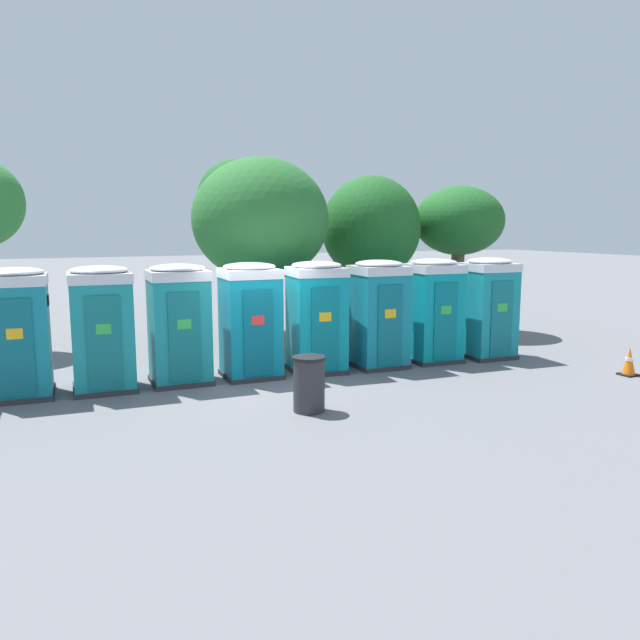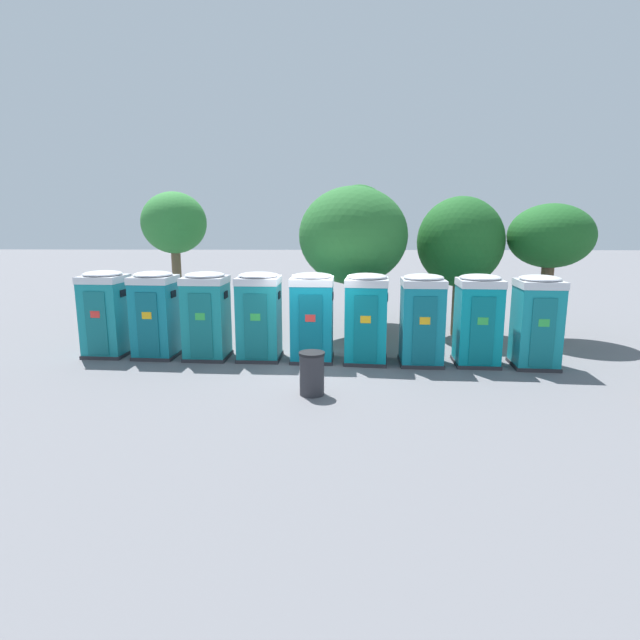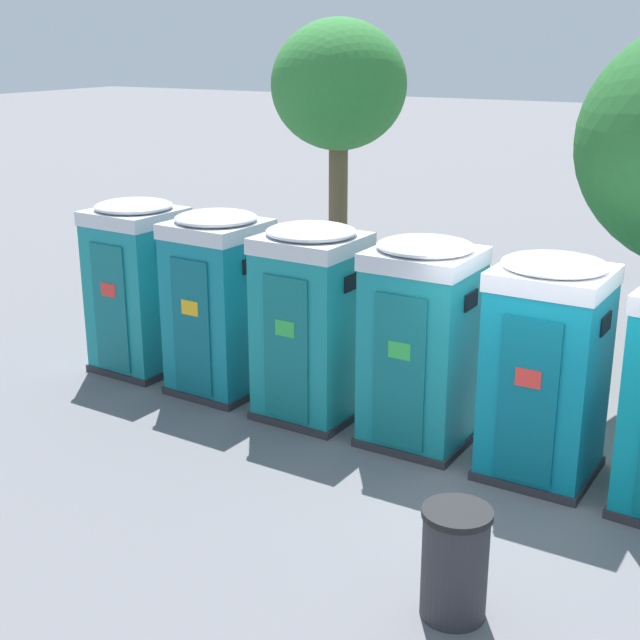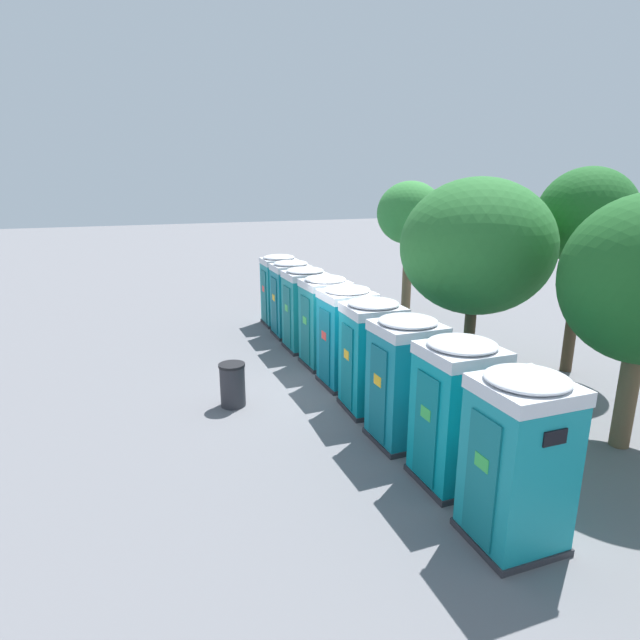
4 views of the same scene
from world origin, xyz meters
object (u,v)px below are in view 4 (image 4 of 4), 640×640
Objects in this scene: portapotty_6 at (405,380)px; street_tree_3 at (586,218)px; portapotty_8 at (518,459)px; portapotty_2 at (305,308)px; portapotty_4 at (346,336)px; trash_can at (233,385)px; portapotty_3 at (325,321)px; street_tree_0 at (410,215)px; portapotty_7 at (457,412)px; portapotty_5 at (372,355)px; portapotty_1 at (291,298)px; portapotty_0 at (279,289)px; street_tree_2 at (476,247)px.

street_tree_3 is at bearing 103.29° from portapotty_6.
portapotty_2 is at bearing 175.91° from portapotty_8.
street_tree_3 is at bearing 74.98° from portapotty_4.
portapotty_4 is at bearing 174.60° from portapotty_6.
trash_can is (0.11, -2.94, -0.77)m from portapotty_4.
street_tree_0 is (-4.01, 5.35, 2.57)m from portapotty_3.
portapotty_6 is 1.54m from portapotty_7.
portapotty_3 is at bearing 175.39° from portapotty_8.
street_tree_0 reaches higher than portapotty_8.
street_tree_3 is 5.32× the size of trash_can.
portapotty_5 is at bearing -38.41° from street_tree_0.
portapotty_6 is (6.14, -0.45, 0.00)m from portapotty_2.
portapotty_2 is 9.24m from portapotty_8.
portapotty_2 and portapotty_7 have the same top height.
portapotty_1 is 1.00× the size of portapotty_8.
portapotty_1 is 1.00× the size of portapotty_4.
street_tree_3 is at bearing 3.82° from street_tree_0.
portapotty_5 is at bearing -4.23° from portapotty_0.
street_tree_3 is (6.21, 5.66, 2.81)m from portapotty_1.
portapotty_4 is 1.00× the size of portapotty_7.
street_tree_3 is (-1.47, 6.23, 2.81)m from portapotty_6.
portapotty_0 is at bearing 175.59° from portapotty_6.
street_tree_3 is at bearing 51.07° from portapotty_2.
trash_can is at bearing -99.49° from street_tree_3.
portapotty_3 is at bearing -118.26° from street_tree_3.
street_tree_2 is (6.80, -2.67, -0.37)m from street_tree_0.
portapotty_6 is 4.04m from trash_can.
portapotty_4 is at bearing 175.36° from portapotty_8.
portapotty_4 is 0.50× the size of street_tree_2.
street_tree_3 is 9.69m from trash_can.
trash_can is (-1.14, -5.73, -2.97)m from street_tree_2.
portapotty_0 is 4.62m from portapotty_3.
portapotty_2 is 0.50× the size of street_tree_2.
street_tree_0 is at bearing 114.97° from portapotty_2.
portapotty_5 is 0.50× the size of street_tree_2.
portapotty_1 is 9.24m from portapotty_7.
portapotty_8 is at bearing -4.36° from portapotty_5.
trash_can is (-1.42, -2.79, -0.77)m from portapotty_5.
portapotty_2 is 6.39m from street_tree_0.
street_tree_2 is (4.33, 2.63, 2.20)m from portapotty_2.
street_tree_2 is at bearing 137.38° from portapotty_7.
street_tree_0 is 0.95× the size of street_tree_3.
portapotty_1 and portapotty_4 have the same top height.
street_tree_2 is (-3.36, 3.09, 2.20)m from portapotty_7.
portapotty_6 is at bearing -33.75° from street_tree_0.
portapotty_5 is at bearing 174.69° from portapotty_6.
street_tree_3 is (0.34, 3.15, 0.61)m from street_tree_2.
street_tree_2 reaches higher than portapotty_1.
portapotty_0 is 1.54m from portapotty_1.
portapotty_1 is at bearing -79.76° from street_tree_0.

